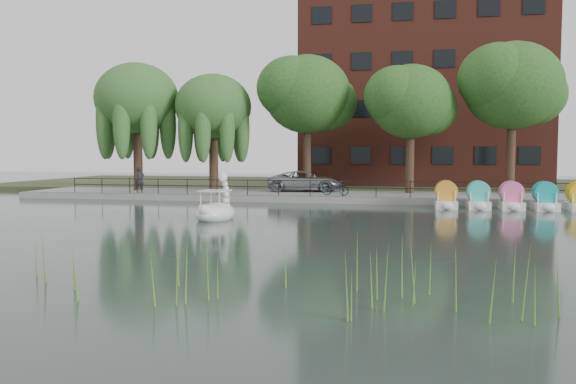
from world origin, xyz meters
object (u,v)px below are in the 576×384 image
(pedestrian, at_px, (140,178))
(swan_boat, at_px, (216,209))
(bicycle, at_px, (336,187))
(minivan, at_px, (305,180))

(pedestrian, xyz_separation_m, swan_boat, (8.85, -10.23, -0.92))
(bicycle, height_order, pedestrian, pedestrian)
(minivan, relative_size, swan_boat, 2.18)
(pedestrian, bearing_deg, swan_boat, -83.86)
(bicycle, bearing_deg, minivan, 51.75)
(minivan, relative_size, bicycle, 3.40)
(bicycle, xyz_separation_m, swan_boat, (-4.30, -10.36, -0.43))
(bicycle, distance_m, swan_boat, 11.23)
(pedestrian, relative_size, swan_boat, 0.74)
(minivan, bearing_deg, pedestrian, 101.81)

